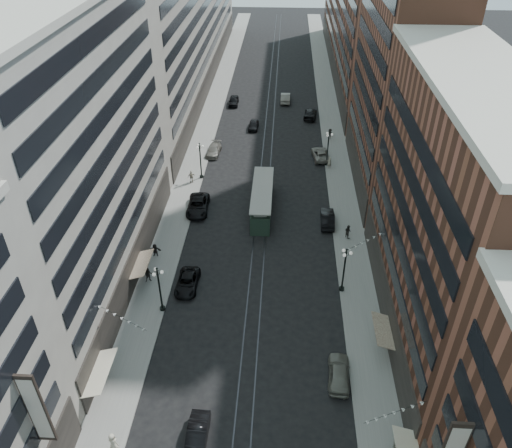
% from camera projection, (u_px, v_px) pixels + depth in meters
% --- Properties ---
extents(ground, '(220.00, 220.00, 0.00)m').
position_uv_depth(ground, '(266.00, 164.00, 76.47)').
color(ground, black).
rests_on(ground, ground).
extents(sidewalk_west, '(4.00, 180.00, 0.15)m').
position_uv_depth(sidewalk_west, '(204.00, 134.00, 85.11)').
color(sidewalk_west, gray).
rests_on(sidewalk_west, ground).
extents(sidewalk_east, '(4.00, 180.00, 0.15)m').
position_uv_depth(sidewalk_east, '(334.00, 137.00, 84.07)').
color(sidewalk_east, gray).
rests_on(sidewalk_east, ground).
extents(rail_west, '(0.12, 180.00, 0.02)m').
position_uv_depth(rail_west, '(264.00, 136.00, 84.66)').
color(rail_west, '#2D2D33').
rests_on(rail_west, ground).
extents(rail_east, '(0.12, 180.00, 0.02)m').
position_uv_depth(rail_east, '(273.00, 136.00, 84.59)').
color(rail_east, '#2D2D33').
rests_on(rail_east, ground).
extents(building_west_mid, '(8.00, 36.00, 28.00)m').
position_uv_depth(building_west_mid, '(77.00, 163.00, 47.16)').
color(building_west_mid, '#A5A092').
rests_on(building_west_mid, ground).
extents(building_west_far, '(8.00, 90.00, 26.00)m').
position_uv_depth(building_west_far, '(189.00, 18.00, 99.20)').
color(building_west_far, '#A5A092').
rests_on(building_west_far, ground).
extents(building_east_mid, '(8.00, 30.00, 24.00)m').
position_uv_depth(building_east_mid, '(451.00, 222.00, 42.63)').
color(building_east_mid, brown).
rests_on(building_east_mid, ground).
extents(building_east_tower, '(8.00, 26.00, 42.00)m').
position_uv_depth(building_east_tower, '(407.00, 29.00, 60.32)').
color(building_east_tower, brown).
rests_on(building_east_tower, ground).
extents(building_east_far, '(8.00, 72.00, 24.00)m').
position_uv_depth(building_east_far, '(356.00, 15.00, 105.52)').
color(building_east_far, brown).
rests_on(building_east_far, ground).
extents(lamppost_sw_far, '(1.03, 1.14, 5.52)m').
position_uv_depth(lamppost_sw_far, '(160.00, 288.00, 48.98)').
color(lamppost_sw_far, black).
rests_on(lamppost_sw_far, sidewalk_west).
extents(lamppost_sw_mid, '(1.03, 1.14, 5.52)m').
position_uv_depth(lamppost_sw_mid, '(200.00, 159.00, 71.04)').
color(lamppost_sw_mid, black).
rests_on(lamppost_sw_mid, sidewalk_west).
extents(lamppost_se_far, '(1.03, 1.14, 5.52)m').
position_uv_depth(lamppost_se_far, '(344.00, 269.00, 51.38)').
color(lamppost_se_far, black).
rests_on(lamppost_se_far, sidewalk_east).
extents(lamppost_se_mid, '(1.03, 1.14, 5.52)m').
position_uv_depth(lamppost_se_mid, '(328.00, 147.00, 74.25)').
color(lamppost_se_mid, black).
rests_on(lamppost_se_mid, sidewalk_east).
extents(streetcar, '(2.62, 11.83, 3.27)m').
position_uv_depth(streetcar, '(262.00, 201.00, 65.05)').
color(streetcar, '#23372A').
rests_on(streetcar, ground).
extents(car_2, '(2.29, 4.87, 1.34)m').
position_uv_depth(car_2, '(187.00, 282.00, 53.28)').
color(car_2, black).
rests_on(car_2, ground).
extents(car_4, '(2.19, 4.76, 1.58)m').
position_uv_depth(car_4, '(339.00, 373.00, 43.45)').
color(car_4, '#67675C').
rests_on(car_4, ground).
extents(car_5, '(1.60, 4.45, 1.46)m').
position_uv_depth(car_5, '(197.00, 436.00, 38.60)').
color(car_5, black).
rests_on(car_5, ground).
extents(pedestrian_1, '(0.99, 0.75, 1.79)m').
position_uv_depth(pedestrian_1, '(113.00, 442.00, 37.88)').
color(pedestrian_1, beige).
rests_on(pedestrian_1, sidewalk_west).
extents(pedestrian_2, '(0.98, 0.76, 1.78)m').
position_uv_depth(pedestrian_2, '(149.00, 275.00, 53.68)').
color(pedestrian_2, black).
rests_on(pedestrian_2, sidewalk_west).
extents(pedestrian_4, '(0.80, 1.20, 1.88)m').
position_uv_depth(pedestrian_4, '(397.00, 443.00, 37.77)').
color(pedestrian_4, '#ADA38F').
rests_on(pedestrian_4, sidewalk_east).
extents(car_7, '(2.88, 5.90, 1.61)m').
position_uv_depth(car_7, '(198.00, 205.00, 65.37)').
color(car_7, black).
rests_on(car_7, ground).
extents(car_8, '(2.27, 4.93, 1.40)m').
position_uv_depth(car_8, '(214.00, 150.00, 78.72)').
color(car_8, slate).
rests_on(car_8, ground).
extents(car_9, '(1.83, 4.53, 1.54)m').
position_uv_depth(car_9, '(234.00, 101.00, 95.67)').
color(car_9, black).
rests_on(car_9, ground).
extents(car_10, '(1.76, 4.80, 1.57)m').
position_uv_depth(car_10, '(327.00, 218.00, 62.96)').
color(car_10, black).
rests_on(car_10, ground).
extents(car_11, '(3.07, 5.53, 1.46)m').
position_uv_depth(car_11, '(321.00, 154.00, 77.53)').
color(car_11, gray).
rests_on(car_11, ground).
extents(car_12, '(2.71, 5.43, 1.52)m').
position_uv_depth(car_12, '(310.00, 114.00, 90.54)').
color(car_12, black).
rests_on(car_12, ground).
extents(car_13, '(1.82, 4.16, 1.40)m').
position_uv_depth(car_13, '(254.00, 125.00, 86.62)').
color(car_13, black).
rests_on(car_13, ground).
extents(car_14, '(1.83, 5.10, 1.67)m').
position_uv_depth(car_14, '(285.00, 98.00, 96.74)').
color(car_14, slate).
rests_on(car_14, ground).
extents(pedestrian_5, '(1.51, 0.45, 1.62)m').
position_uv_depth(pedestrian_5, '(155.00, 250.00, 57.37)').
color(pedestrian_5, black).
rests_on(pedestrian_5, sidewalk_west).
extents(pedestrian_6, '(1.20, 0.91, 1.86)m').
position_uv_depth(pedestrian_6, '(191.00, 177.00, 71.03)').
color(pedestrian_6, '#B9AD99').
rests_on(pedestrian_6, sidewalk_west).
extents(pedestrian_7, '(0.88, 0.96, 1.74)m').
position_uv_depth(pedestrian_7, '(348.00, 231.00, 60.28)').
color(pedestrian_7, black).
rests_on(pedestrian_7, sidewalk_east).
extents(pedestrian_8, '(0.77, 0.64, 1.80)m').
position_uv_depth(pedestrian_8, '(329.00, 163.00, 74.58)').
color(pedestrian_8, '#AFA791').
rests_on(pedestrian_8, sidewalk_east).
extents(pedestrian_9, '(1.24, 0.80, 1.78)m').
position_uv_depth(pedestrian_9, '(330.00, 134.00, 82.85)').
color(pedestrian_9, black).
rests_on(pedestrian_9, sidewalk_east).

